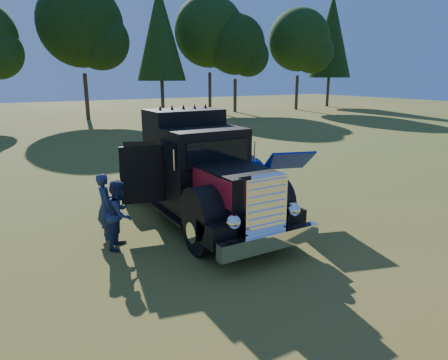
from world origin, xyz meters
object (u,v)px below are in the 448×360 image
at_px(hotrod_coupe, 243,178).
at_px(diamond_t_truck, 198,175).
at_px(spectator_near, 105,206).
at_px(spectator_far, 119,214).

bearing_deg(hotrod_coupe, diamond_t_truck, -157.68).
bearing_deg(spectator_near, diamond_t_truck, -86.73).
relative_size(spectator_near, spectator_far, 1.01).
xyz_separation_m(diamond_t_truck, spectator_near, (-2.57, -0.01, -0.46)).
bearing_deg(spectator_far, spectator_near, 43.45).
bearing_deg(hotrod_coupe, spectator_near, -169.73).
distance_m(hotrod_coupe, spectator_far, 4.71).
distance_m(diamond_t_truck, spectator_near, 2.61).
height_order(hotrod_coupe, spectator_near, hotrod_coupe).
distance_m(diamond_t_truck, spectator_far, 2.60).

